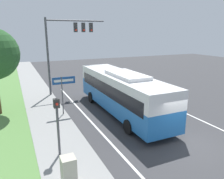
# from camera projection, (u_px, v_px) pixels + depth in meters

# --- Properties ---
(ground_plane) EXTENTS (80.00, 80.00, 0.00)m
(ground_plane) POSITION_uv_depth(u_px,v_px,m) (182.00, 144.00, 12.20)
(ground_plane) COLOR #38383A
(sidewalk) EXTENTS (2.80, 80.00, 0.12)m
(sidewalk) POSITION_uv_depth(u_px,v_px,m) (74.00, 172.00, 9.69)
(sidewalk) COLOR gray
(sidewalk) RESTS_ON ground_plane
(lane_divider_near) EXTENTS (0.14, 30.00, 0.01)m
(lane_divider_near) POSITION_uv_depth(u_px,v_px,m) (126.00, 159.00, 10.75)
(lane_divider_near) COLOR silver
(lane_divider_near) RESTS_ON ground_plane
(bus) EXTENTS (2.75, 11.11, 3.26)m
(bus) POSITION_uv_depth(u_px,v_px,m) (121.00, 90.00, 16.52)
(bus) COLOR #236BB7
(bus) RESTS_ON ground_plane
(signal_gantry) EXTENTS (5.81, 0.41, 7.39)m
(signal_gantry) POSITION_uv_depth(u_px,v_px,m) (67.00, 40.00, 20.96)
(signal_gantry) COLOR #4C4C51
(signal_gantry) RESTS_ON ground_plane
(pedestrian_signal) EXTENTS (0.28, 0.34, 3.04)m
(pedestrian_signal) POSITION_uv_depth(u_px,v_px,m) (57.00, 118.00, 10.50)
(pedestrian_signal) COLOR #4C4C51
(pedestrian_signal) RESTS_ON ground_plane
(street_sign) EXTENTS (1.67, 0.08, 2.99)m
(street_sign) POSITION_uv_depth(u_px,v_px,m) (63.00, 87.00, 15.92)
(street_sign) COLOR #4C4C51
(street_sign) RESTS_ON ground_plane
(utility_cabinet) EXTENTS (0.58, 0.59, 1.13)m
(utility_cabinet) POSITION_uv_depth(u_px,v_px,m) (69.00, 170.00, 8.82)
(utility_cabinet) COLOR #B7B29E
(utility_cabinet) RESTS_ON sidewalk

